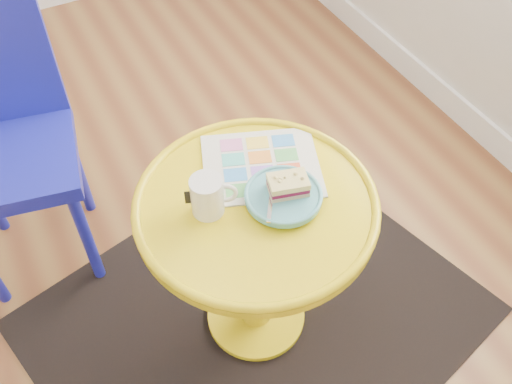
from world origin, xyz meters
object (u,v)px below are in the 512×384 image
mug (208,195)px  plate (283,196)px  chair (3,131)px  newspaper (261,165)px  side_table (256,241)px

mug → plate: 0.19m
chair → newspaper: (0.58, -0.55, 0.07)m
chair → mug: 0.75m
side_table → plate: 0.20m
newspaper → plate: bearing=-72.9°
side_table → newspaper: (0.07, 0.10, 0.17)m
newspaper → mug: bearing=-137.8°
newspaper → chair: bearing=157.7°
side_table → mug: bearing=164.0°
newspaper → plate: 0.13m
plate → chair: bearing=130.3°
chair → newspaper: chair is taller
newspaper → plate: size_ratio=1.58×
mug → plate: (0.18, -0.06, -0.04)m
side_table → mug: 0.25m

